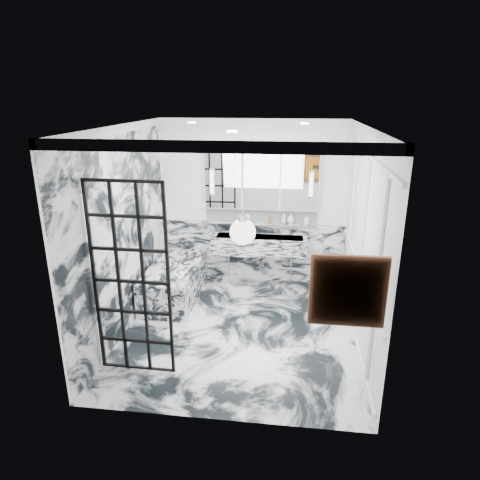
# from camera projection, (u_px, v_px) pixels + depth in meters

# --- Properties ---
(floor) EXTENTS (3.60, 3.60, 0.00)m
(floor) POSITION_uv_depth(u_px,v_px,m) (239.00, 329.00, 6.08)
(floor) COLOR silver
(floor) RESTS_ON ground
(ceiling) EXTENTS (3.60, 3.60, 0.00)m
(ceiling) POSITION_uv_depth(u_px,v_px,m) (239.00, 126.00, 5.17)
(ceiling) COLOR white
(ceiling) RESTS_ON wall_back
(wall_back) EXTENTS (3.60, 0.00, 3.60)m
(wall_back) POSITION_uv_depth(u_px,v_px,m) (253.00, 203.00, 7.31)
(wall_back) COLOR white
(wall_back) RESTS_ON floor
(wall_front) EXTENTS (3.60, 0.00, 3.60)m
(wall_front) POSITION_uv_depth(u_px,v_px,m) (214.00, 296.00, 3.93)
(wall_front) COLOR white
(wall_front) RESTS_ON floor
(wall_left) EXTENTS (0.00, 3.60, 3.60)m
(wall_left) POSITION_uv_depth(u_px,v_px,m) (123.00, 231.00, 5.81)
(wall_left) COLOR white
(wall_left) RESTS_ON floor
(wall_right) EXTENTS (0.00, 3.60, 3.60)m
(wall_right) POSITION_uv_depth(u_px,v_px,m) (364.00, 240.00, 5.43)
(wall_right) COLOR white
(wall_right) RESTS_ON floor
(marble_clad_back) EXTENTS (3.18, 0.05, 1.05)m
(marble_clad_back) POSITION_uv_depth(u_px,v_px,m) (252.00, 251.00, 7.57)
(marble_clad_back) COLOR silver
(marble_clad_back) RESTS_ON floor
(marble_clad_left) EXTENTS (0.02, 3.56, 2.68)m
(marble_clad_left) POSITION_uv_depth(u_px,v_px,m) (124.00, 235.00, 5.83)
(marble_clad_left) COLOR silver
(marble_clad_left) RESTS_ON floor
(panel_molding) EXTENTS (0.03, 3.40, 2.30)m
(panel_molding) POSITION_uv_depth(u_px,v_px,m) (361.00, 248.00, 5.47)
(panel_molding) COLOR white
(panel_molding) RESTS_ON floor
(soap_bottle_a) EXTENTS (0.09, 0.09, 0.19)m
(soap_bottle_a) POSITION_uv_depth(u_px,v_px,m) (284.00, 218.00, 7.23)
(soap_bottle_a) COLOR #8C5919
(soap_bottle_a) RESTS_ON ledge
(soap_bottle_b) EXTENTS (0.10, 0.10, 0.17)m
(soap_bottle_b) POSITION_uv_depth(u_px,v_px,m) (307.00, 219.00, 7.19)
(soap_bottle_b) COLOR #4C4C51
(soap_bottle_b) RESTS_ON ledge
(soap_bottle_c) EXTENTS (0.14, 0.14, 0.17)m
(soap_bottle_c) POSITION_uv_depth(u_px,v_px,m) (291.00, 218.00, 7.22)
(soap_bottle_c) COLOR silver
(soap_bottle_c) RESTS_ON ledge
(face_pot) EXTENTS (0.14, 0.14, 0.14)m
(face_pot) POSITION_uv_depth(u_px,v_px,m) (247.00, 217.00, 7.32)
(face_pot) COLOR white
(face_pot) RESTS_ON ledge
(amber_bottle) EXTENTS (0.04, 0.04, 0.10)m
(amber_bottle) POSITION_uv_depth(u_px,v_px,m) (270.00, 220.00, 7.28)
(amber_bottle) COLOR #8C5919
(amber_bottle) RESTS_ON ledge
(flower_vase) EXTENTS (0.09, 0.09, 0.12)m
(flower_vase) POSITION_uv_depth(u_px,v_px,m) (179.00, 284.00, 6.06)
(flower_vase) COLOR silver
(flower_vase) RESTS_ON bathtub
(crittall_door) EXTENTS (0.88, 0.06, 2.31)m
(crittall_door) POSITION_uv_depth(u_px,v_px,m) (131.00, 281.00, 4.84)
(crittall_door) COLOR black
(crittall_door) RESTS_ON floor
(artwork) EXTENTS (0.58, 0.06, 0.58)m
(artwork) POSITION_uv_depth(u_px,v_px,m) (348.00, 291.00, 3.79)
(artwork) COLOR #C07013
(artwork) RESTS_ON wall_front
(pendant_light) EXTENTS (0.26, 0.26, 0.26)m
(pendant_light) POSITION_uv_depth(u_px,v_px,m) (243.00, 232.00, 4.24)
(pendant_light) COLOR white
(pendant_light) RESTS_ON ceiling
(trough_sink) EXTENTS (1.60, 0.45, 0.30)m
(trough_sink) POSITION_uv_depth(u_px,v_px,m) (260.00, 245.00, 7.28)
(trough_sink) COLOR silver
(trough_sink) RESTS_ON wall_back
(ledge) EXTENTS (1.90, 0.14, 0.04)m
(ledge) POSITION_uv_depth(u_px,v_px,m) (261.00, 223.00, 7.33)
(ledge) COLOR silver
(ledge) RESTS_ON wall_back
(subway_tile) EXTENTS (1.90, 0.03, 0.23)m
(subway_tile) POSITION_uv_depth(u_px,v_px,m) (261.00, 215.00, 7.34)
(subway_tile) COLOR white
(subway_tile) RESTS_ON wall_back
(mirror_cabinet) EXTENTS (1.90, 0.16, 1.00)m
(mirror_cabinet) POSITION_uv_depth(u_px,v_px,m) (261.00, 180.00, 7.09)
(mirror_cabinet) COLOR white
(mirror_cabinet) RESTS_ON wall_back
(sconce_left) EXTENTS (0.07, 0.07, 0.40)m
(sconce_left) POSITION_uv_depth(u_px,v_px,m) (212.00, 182.00, 7.11)
(sconce_left) COLOR white
(sconce_left) RESTS_ON mirror_cabinet
(sconce_right) EXTENTS (0.07, 0.07, 0.40)m
(sconce_right) POSITION_uv_depth(u_px,v_px,m) (311.00, 184.00, 6.92)
(sconce_right) COLOR white
(sconce_right) RESTS_ON mirror_cabinet
(bathtub) EXTENTS (0.75, 1.65, 0.55)m
(bathtub) POSITION_uv_depth(u_px,v_px,m) (175.00, 281.00, 6.97)
(bathtub) COLOR silver
(bathtub) RESTS_ON floor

